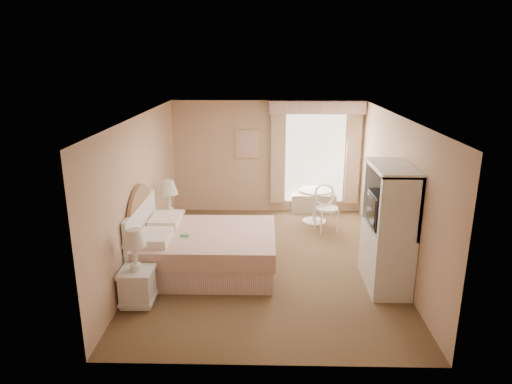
{
  "coord_description": "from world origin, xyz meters",
  "views": [
    {
      "loc": [
        -0.03,
        -7.2,
        3.4
      ],
      "look_at": [
        -0.2,
        0.3,
        1.17
      ],
      "focal_mm": 32.0,
      "sensor_mm": 36.0,
      "label": 1
    }
  ],
  "objects_px": {
    "nightstand_near": "(137,277)",
    "armoire": "(388,237)",
    "round_table": "(315,201)",
    "nightstand_far": "(170,219)",
    "bed": "(200,249)",
    "cafe_chair": "(326,204)"
  },
  "relations": [
    {
      "from": "cafe_chair",
      "to": "nightstand_far",
      "type": "bearing_deg",
      "value": 178.21
    },
    {
      "from": "nightstand_near",
      "to": "armoire",
      "type": "height_order",
      "value": "armoire"
    },
    {
      "from": "cafe_chair",
      "to": "bed",
      "type": "bearing_deg",
      "value": -155.34
    },
    {
      "from": "armoire",
      "to": "bed",
      "type": "bearing_deg",
      "value": 171.59
    },
    {
      "from": "round_table",
      "to": "armoire",
      "type": "xyz_separation_m",
      "value": [
        0.8,
        -2.78,
        0.31
      ]
    },
    {
      "from": "nightstand_far",
      "to": "round_table",
      "type": "distance_m",
      "value": 3.07
    },
    {
      "from": "nightstand_near",
      "to": "armoire",
      "type": "relative_size",
      "value": 0.59
    },
    {
      "from": "nightstand_near",
      "to": "round_table",
      "type": "relative_size",
      "value": 1.57
    },
    {
      "from": "bed",
      "to": "nightstand_near",
      "type": "relative_size",
      "value": 1.98
    },
    {
      "from": "armoire",
      "to": "nightstand_far",
      "type": "bearing_deg",
      "value": 155.99
    },
    {
      "from": "bed",
      "to": "cafe_chair",
      "type": "distance_m",
      "value": 2.99
    },
    {
      "from": "nightstand_far",
      "to": "round_table",
      "type": "bearing_deg",
      "value": 22.09
    },
    {
      "from": "nightstand_near",
      "to": "cafe_chair",
      "type": "height_order",
      "value": "nightstand_near"
    },
    {
      "from": "nightstand_near",
      "to": "cafe_chair",
      "type": "bearing_deg",
      "value": 45.1
    },
    {
      "from": "bed",
      "to": "nightstand_near",
      "type": "height_order",
      "value": "bed"
    },
    {
      "from": "bed",
      "to": "nightstand_far",
      "type": "xyz_separation_m",
      "value": [
        -0.73,
        1.19,
        0.08
      ]
    },
    {
      "from": "nightstand_near",
      "to": "armoire",
      "type": "bearing_deg",
      "value": 10.67
    },
    {
      "from": "nightstand_near",
      "to": "armoire",
      "type": "distance_m",
      "value": 3.73
    },
    {
      "from": "bed",
      "to": "round_table",
      "type": "bearing_deg",
      "value": 47.92
    },
    {
      "from": "nightstand_far",
      "to": "armoire",
      "type": "relative_size",
      "value": 0.63
    },
    {
      "from": "round_table",
      "to": "armoire",
      "type": "height_order",
      "value": "armoire"
    },
    {
      "from": "bed",
      "to": "round_table",
      "type": "relative_size",
      "value": 3.12
    }
  ]
}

